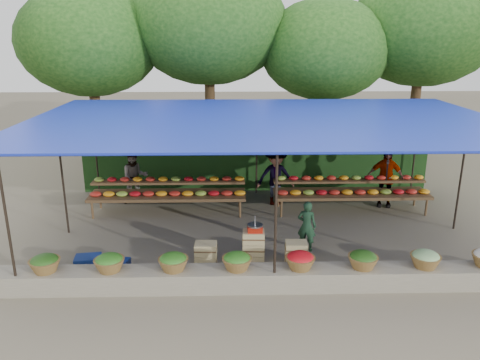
{
  "coord_description": "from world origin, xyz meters",
  "views": [
    {
      "loc": [
        -0.84,
        -10.72,
        4.65
      ],
      "look_at": [
        -0.57,
        0.2,
        1.26
      ],
      "focal_mm": 35.0,
      "sensor_mm": 36.0,
      "label": 1
    }
  ],
  "objects_px": {
    "crate_counter": "(252,251)",
    "blue_crate_front": "(88,263)",
    "weighing_scale": "(255,228)",
    "vendor_seated": "(307,226)",
    "blue_crate_back": "(117,266)"
  },
  "relations": [
    {
      "from": "crate_counter",
      "to": "blue_crate_front",
      "type": "xyz_separation_m",
      "value": [
        -3.39,
        -0.14,
        -0.16
      ]
    },
    {
      "from": "weighing_scale",
      "to": "blue_crate_front",
      "type": "relative_size",
      "value": 0.67
    },
    {
      "from": "vendor_seated",
      "to": "blue_crate_back",
      "type": "relative_size",
      "value": 2.48
    },
    {
      "from": "vendor_seated",
      "to": "blue_crate_front",
      "type": "xyz_separation_m",
      "value": [
        -4.65,
        -0.85,
        -0.43
      ]
    },
    {
      "from": "crate_counter",
      "to": "vendor_seated",
      "type": "xyz_separation_m",
      "value": [
        1.25,
        0.7,
        0.27
      ]
    },
    {
      "from": "crate_counter",
      "to": "blue_crate_back",
      "type": "height_order",
      "value": "crate_counter"
    },
    {
      "from": "crate_counter",
      "to": "weighing_scale",
      "type": "height_order",
      "value": "weighing_scale"
    },
    {
      "from": "weighing_scale",
      "to": "blue_crate_back",
      "type": "height_order",
      "value": "weighing_scale"
    },
    {
      "from": "weighing_scale",
      "to": "blue_crate_back",
      "type": "xyz_separation_m",
      "value": [
        -2.82,
        -0.27,
        -0.71
      ]
    },
    {
      "from": "weighing_scale",
      "to": "blue_crate_front",
      "type": "bearing_deg",
      "value": -177.61
    },
    {
      "from": "weighing_scale",
      "to": "vendor_seated",
      "type": "height_order",
      "value": "vendor_seated"
    },
    {
      "from": "crate_counter",
      "to": "weighing_scale",
      "type": "xyz_separation_m",
      "value": [
        0.06,
        -0.0,
        0.54
      ]
    },
    {
      "from": "blue_crate_front",
      "to": "blue_crate_back",
      "type": "distance_m",
      "value": 0.64
    },
    {
      "from": "blue_crate_front",
      "to": "blue_crate_back",
      "type": "relative_size",
      "value": 1.1
    },
    {
      "from": "weighing_scale",
      "to": "blue_crate_front",
      "type": "distance_m",
      "value": 3.52
    }
  ]
}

